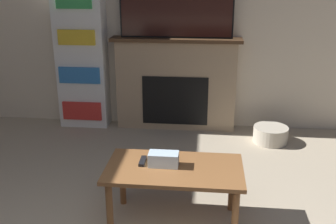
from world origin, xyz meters
name	(u,v)px	position (x,y,z in m)	size (l,w,h in m)	color
wall_back	(180,15)	(0.00, 4.07, 1.35)	(6.67, 0.06, 2.70)	beige
fireplace	(176,84)	(-0.04, 3.93, 0.56)	(1.52, 0.28, 1.11)	tan
tv	(176,1)	(-0.04, 3.91, 1.51)	(1.29, 0.03, 0.81)	black
coffee_table	(174,175)	(0.12, 1.95, 0.40)	(1.00, 0.55, 0.47)	brown
tissue_box	(164,159)	(0.04, 1.97, 0.52)	(0.22, 0.12, 0.10)	silver
remote_control	(143,161)	(-0.12, 2.00, 0.48)	(0.04, 0.15, 0.02)	black
bookshelf	(82,54)	(-1.17, 3.91, 0.89)	(0.58, 0.29, 1.78)	white
storage_basket	(271,134)	(1.07, 3.58, 0.09)	(0.39, 0.39, 0.18)	#BCB29E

